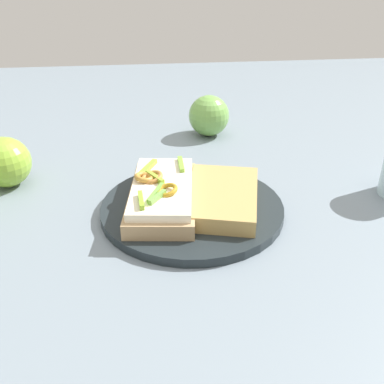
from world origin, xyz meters
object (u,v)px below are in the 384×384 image
sandwich (162,193)px  apple_2 (5,162)px  apple_0 (209,116)px  plate (192,208)px  bread_slice_side (221,197)px

sandwich → apple_2: apple_2 is taller
sandwich → apple_0: size_ratio=2.38×
plate → sandwich: (-0.01, -0.04, 0.02)m
apple_0 → sandwich: bearing=-20.8°
sandwich → apple_0: apple_0 is taller
bread_slice_side → apple_2: (-0.13, -0.33, 0.02)m
sandwich → apple_0: bearing=-13.7°
sandwich → bread_slice_side: sandwich is taller
apple_2 → bread_slice_side: bearing=69.0°
bread_slice_side → apple_0: size_ratio=1.94×
bread_slice_side → apple_2: bearing=83.8°
bread_slice_side → apple_0: 0.31m
plate → apple_0: (-0.31, 0.07, 0.04)m
bread_slice_side → apple_2: 0.35m
apple_2 → plate: bearing=67.1°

